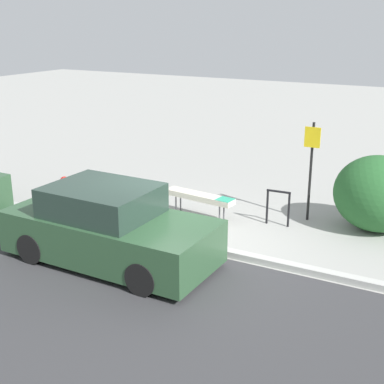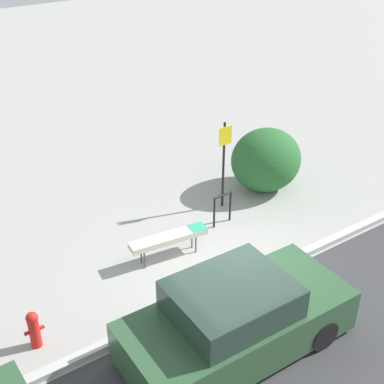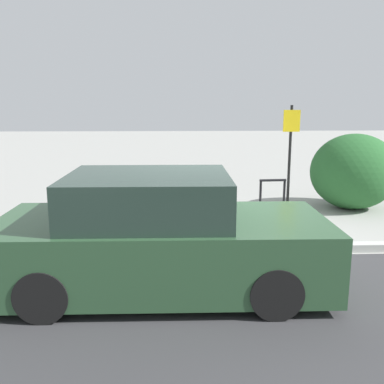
{
  "view_description": "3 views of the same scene",
  "coord_description": "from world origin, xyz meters",
  "px_view_note": "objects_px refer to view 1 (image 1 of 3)",
  "views": [
    {
      "loc": [
        4.94,
        -8.85,
        4.48
      ],
      "look_at": [
        -0.77,
        1.63,
        0.6
      ],
      "focal_mm": 50.0,
      "sensor_mm": 36.0,
      "label": 1
    },
    {
      "loc": [
        -5.43,
        -6.52,
        7.25
      ],
      "look_at": [
        0.38,
        2.12,
        1.13
      ],
      "focal_mm": 50.0,
      "sensor_mm": 36.0,
      "label": 2
    },
    {
      "loc": [
        -0.8,
        -6.45,
        2.35
      ],
      "look_at": [
        -0.45,
        1.84,
        0.61
      ],
      "focal_mm": 40.0,
      "sensor_mm": 36.0,
      "label": 3
    }
  ],
  "objects_px": {
    "sign_post": "(311,162)",
    "parked_car_near": "(109,228)",
    "bike_rack": "(278,204)",
    "fire_hydrant": "(65,190)",
    "bench": "(200,197)"
  },
  "relations": [
    {
      "from": "bench",
      "to": "parked_car_near",
      "type": "relative_size",
      "value": 0.43
    },
    {
      "from": "bike_rack",
      "to": "parked_car_near",
      "type": "relative_size",
      "value": 0.2
    },
    {
      "from": "parked_car_near",
      "to": "bench",
      "type": "bearing_deg",
      "value": 82.27
    },
    {
      "from": "bike_rack",
      "to": "sign_post",
      "type": "xyz_separation_m",
      "value": [
        0.5,
        0.65,
        0.88
      ]
    },
    {
      "from": "bench",
      "to": "sign_post",
      "type": "bearing_deg",
      "value": 32.11
    },
    {
      "from": "parked_car_near",
      "to": "fire_hydrant",
      "type": "bearing_deg",
      "value": 145.62
    },
    {
      "from": "bike_rack",
      "to": "fire_hydrant",
      "type": "distance_m",
      "value": 5.27
    },
    {
      "from": "sign_post",
      "to": "fire_hydrant",
      "type": "xyz_separation_m",
      "value": [
        -5.61,
        -1.94,
        -0.98
      ]
    },
    {
      "from": "bench",
      "to": "bike_rack",
      "type": "distance_m",
      "value": 1.82
    },
    {
      "from": "fire_hydrant",
      "to": "bench",
      "type": "bearing_deg",
      "value": 14.44
    },
    {
      "from": "sign_post",
      "to": "parked_car_near",
      "type": "bearing_deg",
      "value": -124.17
    },
    {
      "from": "bike_rack",
      "to": "bench",
      "type": "bearing_deg",
      "value": -166.29
    },
    {
      "from": "sign_post",
      "to": "parked_car_near",
      "type": "relative_size",
      "value": 0.56
    },
    {
      "from": "fire_hydrant",
      "to": "parked_car_near",
      "type": "relative_size",
      "value": 0.19
    },
    {
      "from": "bench",
      "to": "fire_hydrant",
      "type": "xyz_separation_m",
      "value": [
        -3.34,
        -0.86,
        -0.11
      ]
    }
  ]
}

